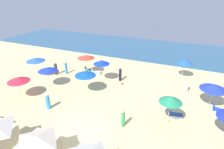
{
  "coord_description": "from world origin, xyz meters",
  "views": [
    {
      "loc": [
        6.8,
        -9.69,
        10.39
      ],
      "look_at": [
        -0.93,
        8.47,
        1.17
      ],
      "focal_mm": 30.44,
      "sensor_mm": 36.0,
      "label": 1
    }
  ],
  "objects_px": {
    "umbrella_0": "(214,87)",
    "beachgoer_1": "(66,68)",
    "umbrella_1": "(171,99)",
    "beach_ball_1": "(167,105)",
    "beachgoer_4": "(48,102)",
    "beach_ball_2": "(64,64)",
    "umbrella_6": "(102,62)",
    "lounge_chair_3_0": "(89,70)",
    "beachgoer_0": "(123,118)",
    "umbrella_8": "(18,79)",
    "umbrella_4": "(36,59)",
    "lounge_chair_1_0": "(175,114)",
    "lounge_chair_3_1": "(96,71)",
    "beachgoer_5": "(56,69)",
    "umbrella_9": "(85,74)",
    "umbrella_5": "(184,61)",
    "beachgoer_2": "(187,86)",
    "beachgoer_3": "(120,74)",
    "lounge_chair_0_0": "(220,110)",
    "umbrella_7": "(48,69)",
    "beach_ball_0": "(122,84)",
    "umbrella_3": "(86,57)"
  },
  "relations": [
    {
      "from": "umbrella_4",
      "to": "beachgoer_4",
      "type": "distance_m",
      "value": 7.85
    },
    {
      "from": "umbrella_1",
      "to": "umbrella_4",
      "type": "xyz_separation_m",
      "value": [
        -16.34,
        2.92,
        -0.09
      ]
    },
    {
      "from": "lounge_chair_3_1",
      "to": "beach_ball_2",
      "type": "bearing_deg",
      "value": 75.28
    },
    {
      "from": "umbrella_7",
      "to": "umbrella_8",
      "type": "bearing_deg",
      "value": -109.35
    },
    {
      "from": "beachgoer_4",
      "to": "beach_ball_2",
      "type": "distance_m",
      "value": 10.83
    },
    {
      "from": "beachgoer_4",
      "to": "beach_ball_0",
      "type": "height_order",
      "value": "beachgoer_4"
    },
    {
      "from": "umbrella_6",
      "to": "beach_ball_2",
      "type": "relative_size",
      "value": 7.32
    },
    {
      "from": "umbrella_6",
      "to": "beachgoer_3",
      "type": "height_order",
      "value": "umbrella_6"
    },
    {
      "from": "umbrella_8",
      "to": "beach_ball_2",
      "type": "xyz_separation_m",
      "value": [
        -1.29,
        9.0,
        -1.87
      ]
    },
    {
      "from": "umbrella_0",
      "to": "umbrella_9",
      "type": "bearing_deg",
      "value": -169.12
    },
    {
      "from": "beach_ball_1",
      "to": "lounge_chair_0_0",
      "type": "bearing_deg",
      "value": 9.98
    },
    {
      "from": "umbrella_8",
      "to": "umbrella_9",
      "type": "height_order",
      "value": "umbrella_9"
    },
    {
      "from": "lounge_chair_3_1",
      "to": "umbrella_5",
      "type": "relative_size",
      "value": 0.56
    },
    {
      "from": "umbrella_0",
      "to": "umbrella_8",
      "type": "height_order",
      "value": "umbrella_0"
    },
    {
      "from": "umbrella_8",
      "to": "beachgoer_3",
      "type": "distance_m",
      "value": 10.97
    },
    {
      "from": "umbrella_6",
      "to": "lounge_chair_3_0",
      "type": "bearing_deg",
      "value": 145.74
    },
    {
      "from": "lounge_chair_3_0",
      "to": "umbrella_6",
      "type": "relative_size",
      "value": 0.53
    },
    {
      "from": "umbrella_6",
      "to": "beach_ball_2",
      "type": "distance_m",
      "value": 8.02
    },
    {
      "from": "umbrella_0",
      "to": "beach_ball_2",
      "type": "xyz_separation_m",
      "value": [
        -18.95,
        3.23,
        -1.9
      ]
    },
    {
      "from": "lounge_chair_1_0",
      "to": "umbrella_6",
      "type": "xyz_separation_m",
      "value": [
        -8.83,
        3.72,
        2.2
      ]
    },
    {
      "from": "umbrella_7",
      "to": "lounge_chair_1_0",
      "type": "bearing_deg",
      "value": -1.06
    },
    {
      "from": "umbrella_7",
      "to": "beachgoer_3",
      "type": "distance_m",
      "value": 8.28
    },
    {
      "from": "umbrella_3",
      "to": "umbrella_0",
      "type": "bearing_deg",
      "value": -7.1
    },
    {
      "from": "umbrella_7",
      "to": "beachgoer_5",
      "type": "distance_m",
      "value": 3.48
    },
    {
      "from": "umbrella_1",
      "to": "umbrella_8",
      "type": "xyz_separation_m",
      "value": [
        -14.37,
        -1.58,
        -0.35
      ]
    },
    {
      "from": "lounge_chair_3_1",
      "to": "umbrella_7",
      "type": "bearing_deg",
      "value": 141.68
    },
    {
      "from": "beachgoer_3",
      "to": "umbrella_7",
      "type": "bearing_deg",
      "value": 176.47
    },
    {
      "from": "beachgoer_0",
      "to": "beach_ball_2",
      "type": "height_order",
      "value": "beachgoer_0"
    },
    {
      "from": "beachgoer_1",
      "to": "beachgoer_2",
      "type": "distance_m",
      "value": 14.72
    },
    {
      "from": "umbrella_1",
      "to": "umbrella_6",
      "type": "relative_size",
      "value": 0.99
    },
    {
      "from": "beachgoer_2",
      "to": "beach_ball_1",
      "type": "xyz_separation_m",
      "value": [
        -1.52,
        -3.43,
        -0.59
      ]
    },
    {
      "from": "beachgoer_4",
      "to": "beach_ball_2",
      "type": "height_order",
      "value": "beachgoer_4"
    },
    {
      "from": "beachgoer_5",
      "to": "beach_ball_1",
      "type": "xyz_separation_m",
      "value": [
        14.23,
        -1.71,
        -0.62
      ]
    },
    {
      "from": "lounge_chair_1_0",
      "to": "beachgoer_5",
      "type": "relative_size",
      "value": 0.82
    },
    {
      "from": "umbrella_0",
      "to": "lounge_chair_3_0",
      "type": "xyz_separation_m",
      "value": [
        -14.54,
        2.68,
        -1.85
      ]
    },
    {
      "from": "beachgoer_2",
      "to": "beach_ball_0",
      "type": "height_order",
      "value": "beachgoer_2"
    },
    {
      "from": "umbrella_5",
      "to": "beach_ball_2",
      "type": "bearing_deg",
      "value": -171.78
    },
    {
      "from": "beachgoer_5",
      "to": "umbrella_5",
      "type": "bearing_deg",
      "value": -9.78
    },
    {
      "from": "umbrella_4",
      "to": "umbrella_8",
      "type": "height_order",
      "value": "umbrella_4"
    },
    {
      "from": "lounge_chair_3_0",
      "to": "beachgoer_2",
      "type": "height_order",
      "value": "beachgoer_2"
    },
    {
      "from": "umbrella_1",
      "to": "lounge_chair_3_1",
      "type": "distance_m",
      "value": 12.26
    },
    {
      "from": "beachgoer_2",
      "to": "beachgoer_3",
      "type": "bearing_deg",
      "value": 70.57
    },
    {
      "from": "beachgoer_1",
      "to": "beachgoer_4",
      "type": "distance_m",
      "value": 7.83
    },
    {
      "from": "umbrella_9",
      "to": "umbrella_5",
      "type": "bearing_deg",
      "value": 40.68
    },
    {
      "from": "beachgoer_4",
      "to": "beachgoer_5",
      "type": "height_order",
      "value": "beachgoer_5"
    },
    {
      "from": "umbrella_0",
      "to": "beachgoer_1",
      "type": "distance_m",
      "value": 16.97
    },
    {
      "from": "lounge_chair_1_0",
      "to": "lounge_chair_3_1",
      "type": "height_order",
      "value": "lounge_chair_3_1"
    },
    {
      "from": "umbrella_1",
      "to": "beach_ball_1",
      "type": "xyz_separation_m",
      "value": [
        -0.44,
        2.63,
        -2.27
      ]
    },
    {
      "from": "beachgoer_3",
      "to": "lounge_chair_0_0",
      "type": "bearing_deg",
      "value": -49.55
    },
    {
      "from": "lounge_chair_0_0",
      "to": "beachgoer_1",
      "type": "relative_size",
      "value": 0.95
    }
  ]
}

